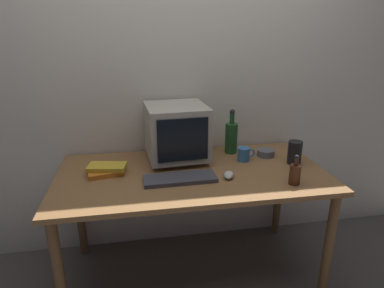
{
  "coord_description": "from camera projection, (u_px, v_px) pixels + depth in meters",
  "views": [
    {
      "loc": [
        -0.32,
        -1.84,
        1.6
      ],
      "look_at": [
        0.0,
        0.0,
        0.94
      ],
      "focal_mm": 31.07,
      "sensor_mm": 36.0,
      "label": 1
    }
  ],
  "objects": [
    {
      "name": "cd_spindle",
      "position": [
        266.0,
        153.0,
        2.28
      ],
      "size": [
        0.12,
        0.12,
        0.04
      ],
      "primitive_type": "cylinder",
      "color": "#595B66",
      "rests_on": "desk"
    },
    {
      "name": "crt_monitor",
      "position": [
        177.0,
        132.0,
        2.16
      ],
      "size": [
        0.41,
        0.41,
        0.37
      ],
      "color": "#B2AD9E",
      "rests_on": "desk"
    },
    {
      "name": "mug",
      "position": [
        244.0,
        154.0,
        2.2
      ],
      "size": [
        0.12,
        0.08,
        0.09
      ],
      "color": "#3370B2",
      "rests_on": "desk"
    },
    {
      "name": "metal_canister",
      "position": [
        295.0,
        152.0,
        2.14
      ],
      "size": [
        0.09,
        0.09,
        0.15
      ],
      "primitive_type": "cylinder",
      "color": "black",
      "rests_on": "desk"
    },
    {
      "name": "computer_mouse",
      "position": [
        229.0,
        175.0,
        1.95
      ],
      "size": [
        0.09,
        0.12,
        0.04
      ],
      "primitive_type": "ellipsoid",
      "rotation": [
        0.0,
        0.0,
        -0.39
      ],
      "color": "beige",
      "rests_on": "desk"
    },
    {
      "name": "back_wall",
      "position": [
        180.0,
        80.0,
        2.32
      ],
      "size": [
        4.0,
        0.08,
        2.5
      ],
      "primitive_type": "cube",
      "color": "silver",
      "rests_on": "ground"
    },
    {
      "name": "desk",
      "position": [
        192.0,
        184.0,
        2.07
      ],
      "size": [
        1.64,
        0.83,
        0.76
      ],
      "color": "olive",
      "rests_on": "ground"
    },
    {
      "name": "bottle_tall",
      "position": [
        231.0,
        137.0,
        2.32
      ],
      "size": [
        0.09,
        0.09,
        0.31
      ],
      "color": "#1E4C23",
      "rests_on": "desk"
    },
    {
      "name": "ground_plane",
      "position": [
        192.0,
        272.0,
        2.29
      ],
      "size": [
        6.0,
        6.0,
        0.0
      ],
      "primitive_type": "plane",
      "color": "#56514C"
    },
    {
      "name": "bottle_short",
      "position": [
        295.0,
        173.0,
        1.86
      ],
      "size": [
        0.06,
        0.06,
        0.18
      ],
      "color": "#472314",
      "rests_on": "desk"
    },
    {
      "name": "keyboard",
      "position": [
        180.0,
        179.0,
        1.92
      ],
      "size": [
        0.42,
        0.16,
        0.02
      ],
      "primitive_type": "cube",
      "rotation": [
        0.0,
        0.0,
        0.03
      ],
      "color": "#3F3F47",
      "rests_on": "desk"
    },
    {
      "name": "book_stack",
      "position": [
        106.0,
        169.0,
        2.01
      ],
      "size": [
        0.25,
        0.2,
        0.06
      ],
      "color": "orange",
      "rests_on": "desk"
    }
  ]
}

